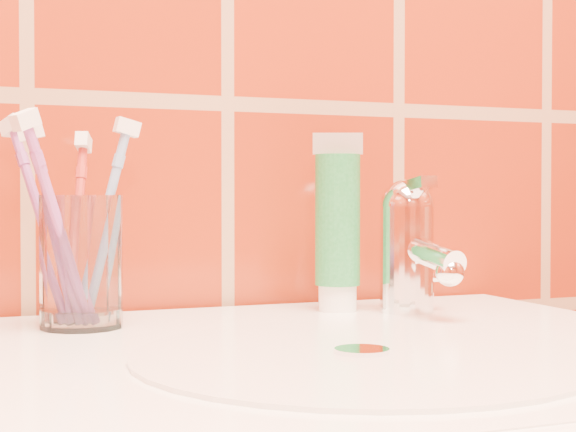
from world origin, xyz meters
name	(u,v)px	position (x,y,z in m)	size (l,w,h in m)	color
glass_tumbler	(82,262)	(-0.15, 1.10, 0.90)	(0.06, 0.06, 0.11)	white
toothpaste_tube	(338,228)	(0.08, 1.12, 0.93)	(0.05, 0.04, 0.16)	white
faucet	(409,241)	(0.14, 1.09, 0.91)	(0.05, 0.11, 0.12)	white
toothbrush_0	(57,228)	(-0.17, 1.10, 0.93)	(0.06, 0.03, 0.17)	#8C499E
toothbrush_1	(77,229)	(-0.15, 1.13, 0.93)	(0.04, 0.07, 0.16)	#AC2C24
toothbrush_2	(103,222)	(-0.13, 1.11, 0.93)	(0.06, 0.03, 0.17)	#759BD1
toothbrush_3	(59,224)	(-0.17, 1.08, 0.93)	(0.07, 0.06, 0.17)	#974CA4
toothbrush_4	(42,221)	(-0.18, 1.13, 0.93)	(0.07, 0.08, 0.18)	#874697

